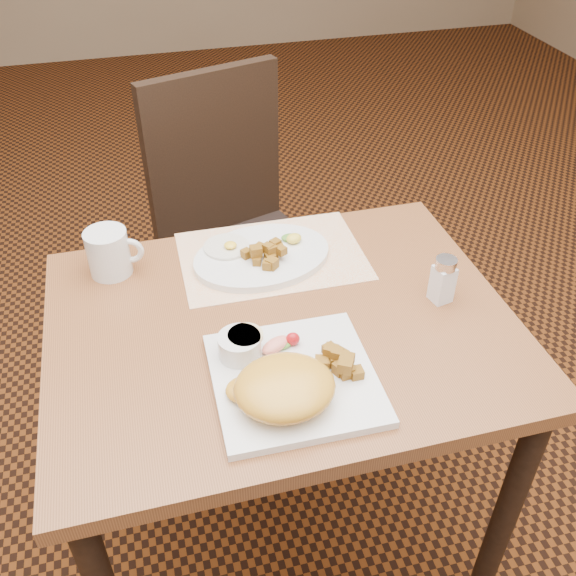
# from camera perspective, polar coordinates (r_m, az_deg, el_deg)

# --- Properties ---
(ground) EXTENTS (8.00, 8.00, 0.00)m
(ground) POSITION_cam_1_polar(r_m,az_deg,el_deg) (1.83, -0.38, -20.89)
(ground) COLOR black
(ground) RESTS_ON ground
(table) EXTENTS (0.90, 0.70, 0.75)m
(table) POSITION_cam_1_polar(r_m,az_deg,el_deg) (1.32, -0.50, -6.51)
(table) COLOR brown
(table) RESTS_ON ground
(chair_far) EXTENTS (0.53, 0.53, 0.97)m
(chair_far) POSITION_cam_1_polar(r_m,az_deg,el_deg) (1.93, -4.70, 5.63)
(chair_far) COLOR black
(chair_far) RESTS_ON ground
(placemat) EXTENTS (0.40, 0.29, 0.00)m
(placemat) POSITION_cam_1_polar(r_m,az_deg,el_deg) (1.42, -1.44, 2.86)
(placemat) COLOR white
(placemat) RESTS_ON table
(plate_square) EXTENTS (0.29, 0.29, 0.02)m
(plate_square) POSITION_cam_1_polar(r_m,az_deg,el_deg) (1.13, 0.55, -8.09)
(plate_square) COLOR silver
(plate_square) RESTS_ON table
(plate_oval) EXTENTS (0.34, 0.27, 0.02)m
(plate_oval) POSITION_cam_1_polar(r_m,az_deg,el_deg) (1.40, -2.33, 2.82)
(plate_oval) COLOR silver
(plate_oval) RESTS_ON placemat
(hollandaise_mound) EXTENTS (0.18, 0.15, 0.06)m
(hollandaise_mound) POSITION_cam_1_polar(r_m,az_deg,el_deg) (1.06, -0.41, -8.89)
(hollandaise_mound) COLOR gold
(hollandaise_mound) RESTS_ON plate_square
(ramekin) EXTENTS (0.08, 0.08, 0.04)m
(ramekin) POSITION_cam_1_polar(r_m,az_deg,el_deg) (1.15, -4.28, -5.07)
(ramekin) COLOR silver
(ramekin) RESTS_ON plate_square
(garnish_sq) EXTENTS (0.08, 0.06, 0.03)m
(garnish_sq) POSITION_cam_1_polar(r_m,az_deg,el_deg) (1.17, -0.64, -4.93)
(garnish_sq) COLOR #387223
(garnish_sq) RESTS_ON plate_square
(fried_egg) EXTENTS (0.10, 0.10, 0.02)m
(fried_egg) POSITION_cam_1_polar(r_m,az_deg,el_deg) (1.42, -5.45, 3.69)
(fried_egg) COLOR white
(fried_egg) RESTS_ON plate_oval
(garnish_ov) EXTENTS (0.05, 0.05, 0.02)m
(garnish_ov) POSITION_cam_1_polar(r_m,az_deg,el_deg) (1.43, 0.39, 4.46)
(garnish_ov) COLOR #387223
(garnish_ov) RESTS_ON plate_oval
(salt_shaker) EXTENTS (0.05, 0.05, 0.10)m
(salt_shaker) POSITION_cam_1_polar(r_m,az_deg,el_deg) (1.31, 13.62, 0.78)
(salt_shaker) COLOR white
(salt_shaker) RESTS_ON table
(coffee_mug) EXTENTS (0.12, 0.09, 0.10)m
(coffee_mug) POSITION_cam_1_polar(r_m,az_deg,el_deg) (1.40, -15.58, 3.06)
(coffee_mug) COLOR silver
(coffee_mug) RESTS_ON table
(home_fries_sq) EXTENTS (0.10, 0.09, 0.04)m
(home_fries_sq) POSITION_cam_1_polar(r_m,az_deg,el_deg) (1.13, 4.44, -6.57)
(home_fries_sq) COLOR #905F17
(home_fries_sq) RESTS_ON plate_square
(home_fries_ov) EXTENTS (0.10, 0.08, 0.04)m
(home_fries_ov) POSITION_cam_1_polar(r_m,az_deg,el_deg) (1.37, -1.92, 3.10)
(home_fries_ov) COLOR #905F17
(home_fries_ov) RESTS_ON plate_oval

